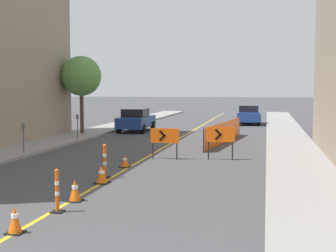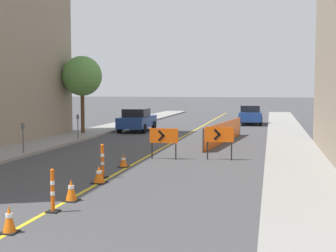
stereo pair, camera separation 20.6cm
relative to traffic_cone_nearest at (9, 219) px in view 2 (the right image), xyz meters
The scene contains 17 objects.
lane_stripe 22.58m from the traffic_cone_nearest, 90.03° to the left, with size 0.12×52.64×0.01m.
sidewalk_left 23.45m from the traffic_cone_nearest, 105.68° to the left, with size 2.49×52.64×0.13m.
sidewalk_right 23.45m from the traffic_cone_nearest, 74.38° to the left, with size 2.49×52.64×0.13m.
traffic_cone_nearest is the anchor object (origin of this frame).
traffic_cone_second 2.85m from the traffic_cone_nearest, 87.82° to the left, with size 0.39×0.39×0.59m.
traffic_cone_third 5.23m from the traffic_cone_nearest, 90.11° to the left, with size 0.46×0.46×0.55m.
traffic_cone_fourth 8.26m from the traffic_cone_nearest, 91.26° to the left, with size 0.39×0.39×0.48m.
delineator_post_front 1.73m from the traffic_cone_nearest, 85.40° to the left, with size 0.30×0.30×1.07m.
delineator_post_rear 6.06m from the traffic_cone_nearest, 91.90° to the left, with size 0.34×0.34×1.15m.
arrow_barricade_primary 10.60m from the traffic_cone_nearest, 85.27° to the left, with size 1.22×0.13×1.31m.
arrow_barricade_secondary 11.32m from the traffic_cone_nearest, 73.60° to the left, with size 1.18×0.13×1.39m.
safety_mesh_fence 17.45m from the traffic_cone_nearest, 80.83° to the left, with size 1.18×8.84×1.14m.
parked_car_curb_near 22.86m from the traffic_cone_nearest, 99.54° to the left, with size 1.94×4.33×1.59m.
parked_car_curb_mid 30.78m from the traffic_cone_nearest, 83.27° to the left, with size 1.96×4.36×1.59m.
parking_meter_near_curb 17.10m from the traffic_cone_nearest, 108.58° to the left, with size 0.12×0.11×1.39m.
parking_meter_far_curb 11.56m from the traffic_cone_nearest, 118.18° to the left, with size 0.12×0.11×1.34m.
street_tree_left_near 20.67m from the traffic_cone_nearest, 108.49° to the left, with size 2.52×2.52×4.90m.
Camera 2 is at (5.27, -4.82, 3.01)m, focal length 50.00 mm.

